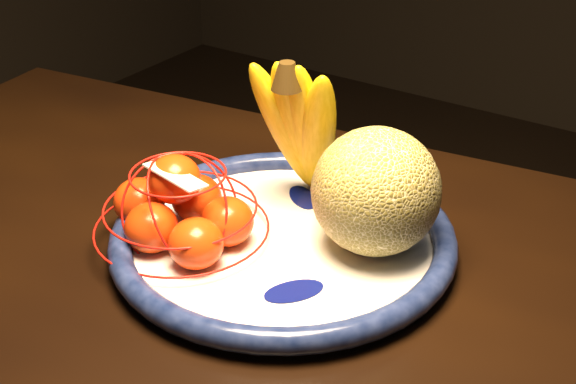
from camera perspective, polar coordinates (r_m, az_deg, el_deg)
The scene contains 5 objects.
fruit_bowl at distance 0.88m, azimuth -0.37°, elevation -3.38°, with size 0.38×0.38×0.03m.
cantaloupe at distance 0.84m, azimuth 6.27°, elevation 0.04°, with size 0.14×0.14×0.14m, color olive.
banana_bunch at distance 0.91m, azimuth 0.99°, elevation 4.95°, with size 0.13×0.13×0.20m.
mandarin_bag at distance 0.88m, azimuth -7.64°, elevation -1.38°, with size 0.26×0.26×0.12m.
price_tag at distance 0.84m, azimuth -8.02°, elevation 1.19°, with size 0.07×0.03×0.00m, color white.
Camera 1 is at (0.35, -0.53, 1.24)m, focal length 50.00 mm.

